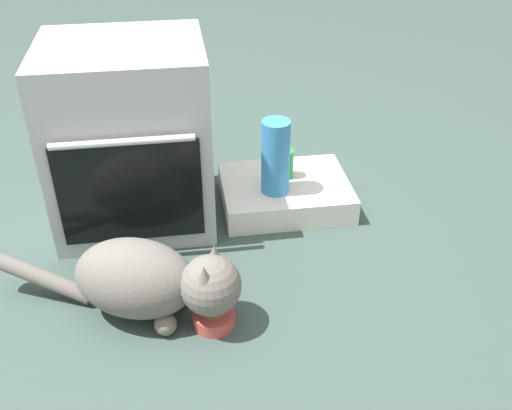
# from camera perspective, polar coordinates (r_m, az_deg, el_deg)

# --- Properties ---
(ground) EXTENTS (8.00, 8.00, 0.00)m
(ground) POSITION_cam_1_polar(r_m,az_deg,el_deg) (2.09, -11.87, -7.11)
(ground) COLOR #384C47
(oven) EXTENTS (0.58, 0.56, 0.70)m
(oven) POSITION_cam_1_polar(r_m,az_deg,el_deg) (2.24, -12.20, 6.52)
(oven) COLOR #B7BABF
(oven) RESTS_ON ground
(pantry_cabinet) EXTENTS (0.51, 0.40, 0.11)m
(pantry_cabinet) POSITION_cam_1_polar(r_m,az_deg,el_deg) (2.41, 2.85, 1.20)
(pantry_cabinet) COLOR white
(pantry_cabinet) RESTS_ON ground
(food_bowl) EXTENTS (0.13, 0.13, 0.08)m
(food_bowl) POSITION_cam_1_polar(r_m,az_deg,el_deg) (1.87, -4.12, -10.85)
(food_bowl) COLOR #C64C47
(food_bowl) RESTS_ON ground
(cat) EXTENTS (0.79, 0.39, 0.27)m
(cat) POSITION_cam_1_polar(r_m,az_deg,el_deg) (1.86, -10.36, -7.20)
(cat) COLOR slate
(cat) RESTS_ON ground
(soda_can) EXTENTS (0.07, 0.07, 0.12)m
(soda_can) POSITION_cam_1_polar(r_m,az_deg,el_deg) (2.39, 2.89, 4.08)
(soda_can) COLOR green
(soda_can) RESTS_ON pantry_cabinet
(water_bottle) EXTENTS (0.11, 0.11, 0.30)m
(water_bottle) POSITION_cam_1_polar(r_m,az_deg,el_deg) (2.25, 1.91, 4.70)
(water_bottle) COLOR #388CD1
(water_bottle) RESTS_ON pantry_cabinet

